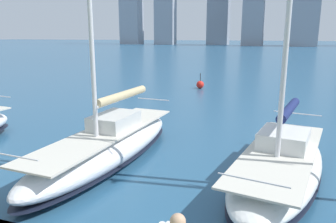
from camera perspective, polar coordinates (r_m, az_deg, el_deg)
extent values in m
cube|color=#959AA4|center=(156.75, 22.75, 16.32)|extent=(12.00, 8.93, 32.14)
cube|color=#9196A0|center=(158.68, 14.79, 17.35)|extent=(9.11, 9.37, 35.00)
cube|color=#979CA6|center=(175.56, -0.48, 17.13)|extent=(10.19, 6.47, 33.80)
cube|color=#9A9FA9|center=(183.00, -6.45, 17.85)|extent=(10.77, 7.71, 39.90)
ellipsoid|color=white|center=(11.68, 18.81, -9.12)|extent=(3.70, 8.44, 1.02)
ellipsoid|color=black|center=(11.79, 18.70, -10.39)|extent=(3.72, 8.48, 0.10)
cube|color=beige|center=(11.49, 19.01, -6.61)|extent=(3.11, 7.40, 0.06)
cube|color=silver|center=(11.86, 19.52, -4.49)|extent=(1.78, 2.00, 0.55)
cylinder|color=silver|center=(12.25, 20.26, -0.24)|extent=(0.61, 3.41, 0.12)
cylinder|color=navy|center=(12.22, 20.30, 0.31)|extent=(0.77, 3.16, 0.32)
cylinder|color=silver|center=(7.87, 14.55, -11.51)|extent=(1.65, 0.28, 0.04)
cylinder|color=silver|center=(14.86, 21.56, -0.31)|extent=(1.91, 0.31, 0.04)
ellipsoid|color=white|center=(12.80, -10.45, -6.23)|extent=(2.58, 9.28, 1.19)
ellipsoid|color=black|center=(12.91, -10.39, -7.61)|extent=(2.59, 9.33, 0.10)
cube|color=beige|center=(12.61, -10.57, -3.54)|extent=(2.14, 8.16, 0.06)
cube|color=silver|center=(12.97, -9.31, -1.62)|extent=(1.41, 2.08, 0.55)
cylinder|color=silver|center=(13.38, -7.89, 2.29)|extent=(0.27, 3.87, 0.12)
cylinder|color=#C6B284|center=(13.36, -7.91, 2.79)|extent=(0.46, 3.57, 0.32)
cylinder|color=silver|center=(9.38, -24.90, -7.14)|extent=(1.44, 0.10, 0.04)
cylinder|color=silver|center=(16.01, -2.62, 2.15)|extent=(1.67, 0.11, 0.04)
sphere|color=tan|center=(4.92, 1.72, -18.58)|extent=(0.23, 0.23, 0.23)
sphere|color=red|center=(30.36, 5.62, 4.68)|extent=(0.70, 0.70, 0.70)
cylinder|color=black|center=(30.27, 5.65, 5.99)|extent=(0.06, 0.06, 0.70)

